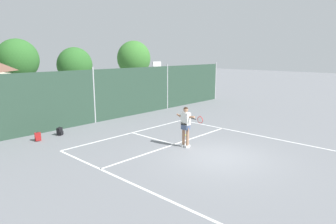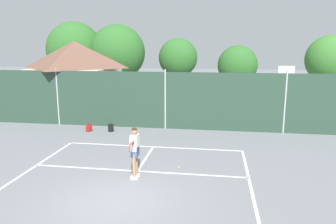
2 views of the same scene
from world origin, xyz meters
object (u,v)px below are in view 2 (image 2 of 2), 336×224
(basketball_hoop, at_px, (285,88))
(backpack_black, at_px, (111,128))
(tennis_ball, at_px, (179,167))
(backpack_red, at_px, (89,128))
(tennis_player, at_px, (135,148))

(basketball_hoop, distance_m, backpack_black, 10.12)
(tennis_ball, xyz_separation_m, backpack_black, (-4.39, 4.85, 0.16))
(basketball_hoop, bearing_deg, backpack_red, -166.28)
(tennis_ball, bearing_deg, tennis_player, -140.34)
(tennis_player, distance_m, backpack_black, 6.79)
(tennis_ball, relative_size, backpack_red, 0.14)
(tennis_ball, distance_m, backpack_black, 6.55)
(basketball_hoop, xyz_separation_m, tennis_player, (-6.63, -8.51, -1.20))
(tennis_player, distance_m, tennis_ball, 2.15)
(tennis_player, xyz_separation_m, tennis_ball, (1.43, 1.18, -1.08))
(tennis_ball, height_order, backpack_red, backpack_red)
(backpack_red, distance_m, backpack_black, 1.23)
(basketball_hoop, xyz_separation_m, backpack_black, (-9.59, -2.47, -2.12))
(basketball_hoop, bearing_deg, backpack_black, -165.55)
(basketball_hoop, height_order, tennis_ball, basketball_hoop)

